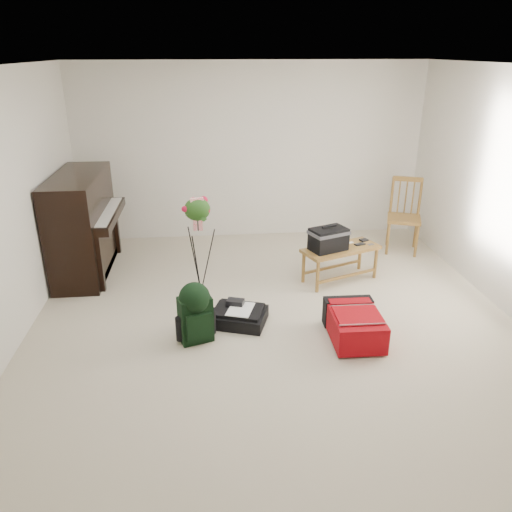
{
  "coord_description": "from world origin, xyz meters",
  "views": [
    {
      "loc": [
        -0.65,
        -4.43,
        2.64
      ],
      "look_at": [
        -0.17,
        0.35,
        0.64
      ],
      "focal_mm": 35.0,
      "sensor_mm": 36.0,
      "label": 1
    }
  ],
  "objects": [
    {
      "name": "bench",
      "position": [
        0.8,
        1.02,
        0.52
      ],
      "size": [
        1.02,
        0.7,
        0.73
      ],
      "rotation": [
        0.0,
        0.0,
        0.38
      ],
      "color": "olive",
      "rests_on": "floor"
    },
    {
      "name": "dining_chair",
      "position": [
        2.03,
        1.9,
        0.49
      ],
      "size": [
        0.56,
        0.56,
        1.01
      ],
      "rotation": [
        0.0,
        0.0,
        -0.35
      ],
      "color": "olive",
      "rests_on": "floor"
    },
    {
      "name": "piano",
      "position": [
        -2.19,
        1.6,
        0.6
      ],
      "size": [
        0.71,
        1.5,
        1.25
      ],
      "color": "black",
      "rests_on": "floor"
    },
    {
      "name": "red_suitcase",
      "position": [
        0.73,
        -0.28,
        0.16
      ],
      "size": [
        0.49,
        0.71,
        0.3
      ],
      "rotation": [
        0.0,
        0.0,
        -0.02
      ],
      "color": "#AD070F",
      "rests_on": "floor"
    },
    {
      "name": "floor",
      "position": [
        0.0,
        0.0,
        0.0
      ],
      "size": [
        5.0,
        5.5,
        0.01
      ],
      "primitive_type": "cube",
      "color": "beige",
      "rests_on": "ground"
    },
    {
      "name": "flower_stand",
      "position": [
        -0.76,
        0.83,
        0.57
      ],
      "size": [
        0.42,
        0.42,
        1.18
      ],
      "rotation": [
        0.0,
        0.0,
        0.16
      ],
      "color": "black",
      "rests_on": "floor"
    },
    {
      "name": "black_duffel",
      "position": [
        -0.37,
        0.09,
        0.08
      ],
      "size": [
        0.65,
        0.58,
        0.23
      ],
      "rotation": [
        0.0,
        0.0,
        -0.33
      ],
      "color": "black",
      "rests_on": "floor"
    },
    {
      "name": "wall_back",
      "position": [
        0.0,
        2.75,
        1.25
      ],
      "size": [
        5.0,
        0.04,
        2.5
      ],
      "primitive_type": "cube",
      "color": "silver",
      "rests_on": "floor"
    },
    {
      "name": "green_backpack",
      "position": [
        -0.81,
        -0.21,
        0.34
      ],
      "size": [
        0.35,
        0.33,
        0.61
      ],
      "rotation": [
        0.0,
        0.0,
        0.32
      ],
      "color": "black",
      "rests_on": "floor"
    },
    {
      "name": "ceiling",
      "position": [
        0.0,
        0.0,
        2.5
      ],
      "size": [
        5.0,
        5.5,
        0.01
      ],
      "primitive_type": "cube",
      "color": "white",
      "rests_on": "wall_back"
    }
  ]
}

